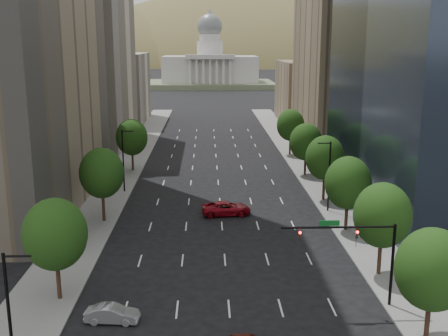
{
  "coord_description": "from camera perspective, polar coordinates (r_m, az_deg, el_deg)",
  "views": [
    {
      "loc": [
        -1.68,
        -9.53,
        20.87
      ],
      "look_at": [
        0.09,
        45.46,
        8.0
      ],
      "focal_mm": 43.23,
      "sensor_mm": 36.0,
      "label": 1
    }
  ],
  "objects": [
    {
      "name": "car_silver",
      "position": [
        43.38,
        -11.74,
        -14.87
      ],
      "size": [
        4.23,
        1.79,
        1.36
      ],
      "primitive_type": "imported",
      "rotation": [
        0.0,
        0.0,
        1.48
      ],
      "color": "gray",
      "rests_on": "ground"
    },
    {
      "name": "filler_right",
      "position": [
        145.57,
        8.81,
        7.94
      ],
      "size": [
        14.0,
        26.0,
        16.0
      ],
      "primitive_type": "cube",
      "color": "#8C7759",
      "rests_on": "ground"
    },
    {
      "name": "foothills",
      "position": [
        612.82,
        1.58,
        7.66
      ],
      "size": [
        720.0,
        413.0,
        263.0
      ],
      "color": "olive",
      "rests_on": "ground"
    },
    {
      "name": "car_red_far",
      "position": [
        66.81,
        0.24,
        -4.28
      ],
      "size": [
        6.33,
        3.4,
        1.69
      ],
      "primitive_type": "imported",
      "rotation": [
        0.0,
        0.0,
        1.67
      ],
      "color": "maroon",
      "rests_on": "ground"
    },
    {
      "name": "tree_left_0",
      "position": [
        45.88,
        -17.43,
        -6.71
      ],
      "size": [
        5.2,
        5.2,
        8.75
      ],
      "color": "#382316",
      "rests_on": "ground"
    },
    {
      "name": "sidewalk_left",
      "position": [
        73.88,
        -12.57,
        -3.51
      ],
      "size": [
        6.0,
        200.0,
        0.15
      ],
      "primitive_type": "cube",
      "color": "slate",
      "rests_on": "ground"
    },
    {
      "name": "midrise_cream_left",
      "position": [
        114.97,
        -13.81,
        11.11
      ],
      "size": [
        14.0,
        30.0,
        35.0
      ],
      "primitive_type": "cube",
      "color": "beige",
      "rests_on": "ground"
    },
    {
      "name": "tree_right_4",
      "position": [
        86.37,
        8.66,
        2.74
      ],
      "size": [
        5.2,
        5.2,
        8.46
      ],
      "color": "#382316",
      "rests_on": "ground"
    },
    {
      "name": "tree_left_2",
      "position": [
        89.69,
        -9.73,
        3.22
      ],
      "size": [
        5.2,
        5.2,
        8.68
      ],
      "color": "#382316",
      "rests_on": "ground"
    },
    {
      "name": "tree_right_3",
      "position": [
        72.83,
        10.63,
        1.07
      ],
      "size": [
        5.2,
        5.2,
        8.89
      ],
      "color": "#382316",
      "rests_on": "ground"
    },
    {
      "name": "tree_right_2",
      "position": [
        61.55,
        12.98,
        -1.54
      ],
      "size": [
        5.2,
        5.2,
        8.61
      ],
      "color": "#382316",
      "rests_on": "ground"
    },
    {
      "name": "tree_right_5",
      "position": [
        101.88,
        7.05,
        4.53
      ],
      "size": [
        5.2,
        5.2,
        8.75
      ],
      "color": "#382316",
      "rests_on": "ground"
    },
    {
      "name": "tree_right_1",
      "position": [
        50.47,
        16.41,
        -4.82
      ],
      "size": [
        5.2,
        5.2,
        8.75
      ],
      "color": "#382316",
      "rests_on": "ground"
    },
    {
      "name": "streetlight_rn",
      "position": [
        68.18,
        11.02,
        -0.68
      ],
      "size": [
        1.7,
        0.2,
        9.0
      ],
      "color": "black",
      "rests_on": "ground"
    },
    {
      "name": "filler_left",
      "position": [
        147.86,
        -11.03,
        8.32
      ],
      "size": [
        14.0,
        26.0,
        18.0
      ],
      "primitive_type": "cube",
      "color": "beige",
      "rests_on": "ground"
    },
    {
      "name": "traffic_signal",
      "position": [
        44.24,
        14.45,
        -8.05
      ],
      "size": [
        9.12,
        0.4,
        7.38
      ],
      "color": "black",
      "rests_on": "ground"
    },
    {
      "name": "tree_left_1",
      "position": [
        64.5,
        -12.81,
        -0.53
      ],
      "size": [
        5.2,
        5.2,
        8.97
      ],
      "color": "#382316",
      "rests_on": "ground"
    },
    {
      "name": "tree_right_0",
      "position": [
        40.96,
        21.16,
        -9.98
      ],
      "size": [
        5.2,
        5.2,
        8.39
      ],
      "color": "#382316",
      "rests_on": "ground"
    },
    {
      "name": "parking_tan_right",
      "position": [
        112.88,
        12.01,
        9.9
      ],
      "size": [
        14.0,
        30.0,
        30.0
      ],
      "primitive_type": "cube",
      "color": "#8C7759",
      "rests_on": "ground"
    },
    {
      "name": "sidewalk_right",
      "position": [
        74.58,
        11.57,
        -3.3
      ],
      "size": [
        6.0,
        200.0,
        0.15
      ],
      "primitive_type": "cube",
      "color": "slate",
      "rests_on": "ground"
    },
    {
      "name": "streetlight_ls",
      "position": [
        35.59,
        -21.64,
        -14.59
      ],
      "size": [
        1.7,
        0.2,
        9.0
      ],
      "color": "black",
      "rests_on": "ground"
    },
    {
      "name": "capitol",
      "position": [
        259.53,
        -1.49,
        10.44
      ],
      "size": [
        60.0,
        40.0,
        35.2
      ],
      "color": "#596647",
      "rests_on": "ground"
    },
    {
      "name": "streetlight_ln",
      "position": [
        77.13,
        -10.57,
        0.95
      ],
      "size": [
        1.7,
        0.2,
        9.0
      ],
      "color": "black",
      "rests_on": "ground"
    }
  ]
}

